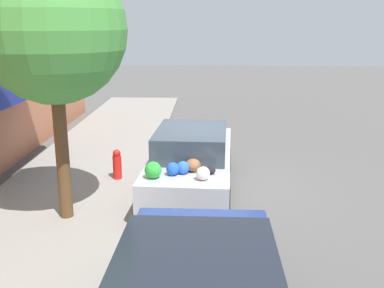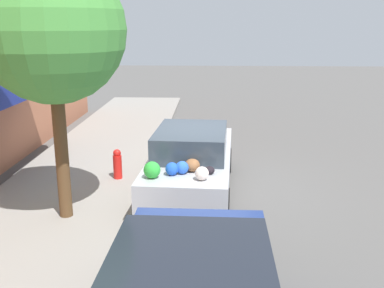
# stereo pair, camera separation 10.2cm
# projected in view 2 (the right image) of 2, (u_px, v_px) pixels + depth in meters

# --- Properties ---
(ground_plane) EXTENTS (60.00, 60.00, 0.00)m
(ground_plane) POSITION_uv_depth(u_px,v_px,m) (193.00, 191.00, 10.04)
(ground_plane) COLOR #565451
(sidewalk_curb) EXTENTS (24.00, 3.20, 0.13)m
(sidewalk_curb) POSITION_uv_depth(u_px,v_px,m) (74.00, 186.00, 10.13)
(sidewalk_curb) COLOR gray
(sidewalk_curb) RESTS_ON ground
(street_tree) EXTENTS (2.52, 2.52, 4.65)m
(street_tree) POSITION_uv_depth(u_px,v_px,m) (52.00, 31.00, 7.56)
(street_tree) COLOR brown
(street_tree) RESTS_ON sidewalk_curb
(fire_hydrant) EXTENTS (0.20, 0.20, 0.70)m
(fire_hydrant) POSITION_uv_depth(u_px,v_px,m) (117.00, 164.00, 10.38)
(fire_hydrant) COLOR red
(fire_hydrant) RESTS_ON sidewalk_curb
(art_car) EXTENTS (4.62, 1.91, 1.46)m
(art_car) POSITION_uv_depth(u_px,v_px,m) (192.00, 159.00, 9.79)
(art_car) COLOR #B7BABF
(art_car) RESTS_ON ground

